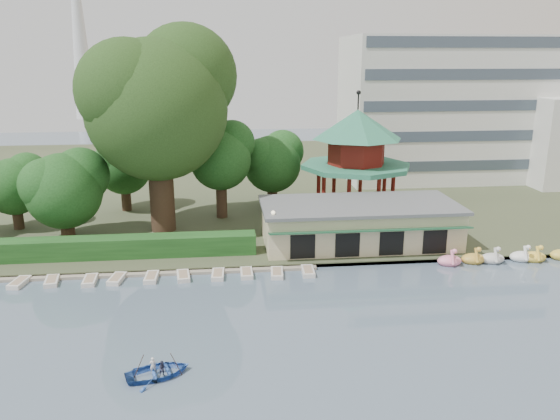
{
  "coord_description": "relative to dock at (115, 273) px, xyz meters",
  "views": [
    {
      "loc": [
        -2.75,
        -26.6,
        17.7
      ],
      "look_at": [
        2.0,
        18.0,
        5.0
      ],
      "focal_mm": 35.0,
      "sensor_mm": 36.0,
      "label": 1
    }
  ],
  "objects": [
    {
      "name": "ground_plane",
      "position": [
        12.0,
        -17.2,
        -0.12
      ],
      "size": [
        220.0,
        220.0,
        0.0
      ],
      "primitive_type": "plane",
      "color": "slate",
      "rests_on": "ground"
    },
    {
      "name": "shore",
      "position": [
        12.0,
        34.8,
        0.08
      ],
      "size": [
        220.0,
        70.0,
        0.4
      ],
      "primitive_type": "cube",
      "color": "#424930",
      "rests_on": "ground"
    },
    {
      "name": "embankment",
      "position": [
        12.0,
        0.1,
        0.03
      ],
      "size": [
        220.0,
        0.6,
        0.3
      ],
      "primitive_type": "cube",
      "color": "gray",
      "rests_on": "ground"
    },
    {
      "name": "dock",
      "position": [
        0.0,
        0.0,
        0.0
      ],
      "size": [
        34.0,
        1.6,
        0.24
      ],
      "primitive_type": "cube",
      "color": "gray",
      "rests_on": "ground"
    },
    {
      "name": "boathouse",
      "position": [
        22.0,
        4.77,
        2.25
      ],
      "size": [
        18.6,
        9.39,
        3.9
      ],
      "color": "beige",
      "rests_on": "shore"
    },
    {
      "name": "pavilion",
      "position": [
        24.0,
        14.8,
        7.36
      ],
      "size": [
        12.4,
        12.4,
        13.5
      ],
      "color": "beige",
      "rests_on": "shore"
    },
    {
      "name": "office_building",
      "position": [
        44.67,
        31.8,
        9.61
      ],
      "size": [
        38.0,
        18.0,
        20.0
      ],
      "color": "silver",
      "rests_on": "shore"
    },
    {
      "name": "hedge",
      "position": [
        -3.0,
        3.3,
        1.18
      ],
      "size": [
        30.0,
        2.0,
        1.8
      ],
      "primitive_type": "cube",
      "color": "#20501D",
      "rests_on": "shore"
    },
    {
      "name": "lamp_post",
      "position": [
        13.5,
        1.8,
        3.22
      ],
      "size": [
        0.36,
        0.36,
        4.28
      ],
      "color": "black",
      "rests_on": "shore"
    },
    {
      "name": "big_tree",
      "position": [
        3.19,
        11.02,
        13.53
      ],
      "size": [
        15.18,
        14.15,
        20.56
      ],
      "color": "#3A281C",
      "rests_on": "shore"
    },
    {
      "name": "small_trees",
      "position": [
        -1.06,
        13.87,
        6.01
      ],
      "size": [
        39.99,
        17.17,
        10.63
      ],
      "color": "#3A281C",
      "rests_on": "shore"
    },
    {
      "name": "swan_boats",
      "position": [
        34.11,
        -0.63,
        0.28
      ],
      "size": [
        12.87,
        2.12,
        1.92
      ],
      "color": "pink",
      "rests_on": "ground"
    },
    {
      "name": "moored_rowboats",
      "position": [
        0.57,
        -1.33,
        0.06
      ],
      "size": [
        32.44,
        2.7,
        0.36
      ],
      "color": "silver",
      "rests_on": "ground"
    },
    {
      "name": "rowboat_with_passengers",
      "position": [
        5.21,
        -15.72,
        0.41
      ],
      "size": [
        5.95,
        5.0,
        2.01
      ],
      "color": "#2B54A4",
      "rests_on": "ground"
    }
  ]
}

